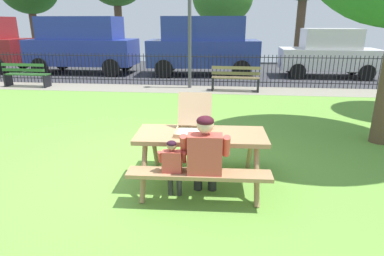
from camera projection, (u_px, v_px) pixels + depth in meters
ground at (163, 136)px, 6.74m from camera, size 28.00×11.07×0.02m
cobblestone_walkway at (189, 89)px, 11.30m from camera, size 28.00×1.40×0.01m
street_asphalt at (200, 71)px, 15.55m from camera, size 28.00×7.58×0.01m
picnic_table_foreground at (201, 145)px, 4.54m from camera, size 1.86×1.55×0.79m
pizza_box_open at (194, 123)px, 4.56m from camera, size 0.48×0.58×0.51m
adult_at_table at (205, 155)px, 4.05m from camera, size 0.62×0.60×1.19m
child_at_table at (173, 165)px, 4.09m from camera, size 0.36×0.35×0.87m
iron_fence_streetside at (191, 70)px, 11.78m from camera, size 22.14×0.03×1.14m
park_bench_left at (26, 75)px, 11.63m from camera, size 1.61×0.51×0.85m
park_bench_center at (235, 79)px, 10.89m from camera, size 1.61×0.52×0.85m
lamp_post_walkway at (190, 17)px, 10.83m from camera, size 0.28×0.28×3.90m
parked_car_left at (82, 44)px, 14.49m from camera, size 4.71×2.10×2.46m
parked_car_center at (203, 45)px, 13.95m from camera, size 4.79×2.26×2.46m
parked_car_right at (329, 53)px, 13.52m from camera, size 3.95×1.93×1.98m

